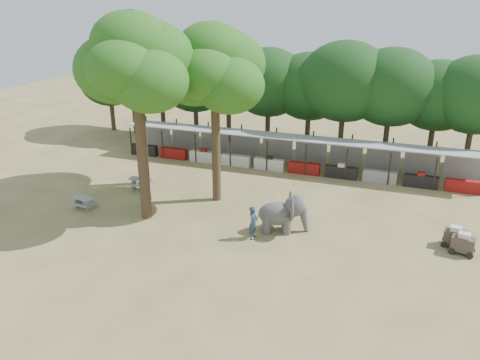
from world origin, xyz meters
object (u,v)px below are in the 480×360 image
(yard_tree_back, at_px, (214,69))
(cart_front, at_px, (463,243))
(yard_tree_left, at_px, (137,68))
(picnic_table_near, at_px, (83,201))
(handler, at_px, (253,223))
(yard_tree_center, at_px, (135,63))
(cart_back, at_px, (455,237))
(picnic_table_far, at_px, (141,182))
(elephant, at_px, (283,213))

(yard_tree_back, bearing_deg, cart_front, -9.61)
(yard_tree_back, relative_size, cart_front, 8.32)
(yard_tree_left, bearing_deg, picnic_table_near, -104.48)
(handler, bearing_deg, yard_tree_back, 46.25)
(yard_tree_left, distance_m, yard_tree_center, 5.92)
(picnic_table_near, distance_m, cart_back, 22.15)
(cart_front, height_order, cart_back, cart_front)
(yard_tree_center, height_order, cart_front, yard_tree_center)
(yard_tree_left, xyz_separation_m, cart_back, (20.63, -2.86, -7.61))
(handler, bearing_deg, picnic_table_near, 93.10)
(cart_front, bearing_deg, picnic_table_far, -174.42)
(yard_tree_back, distance_m, picnic_table_far, 9.81)
(picnic_table_near, bearing_deg, cart_back, 12.62)
(picnic_table_near, xyz_separation_m, picnic_table_far, (1.75, 4.13, 0.05))
(yard_tree_left, bearing_deg, handler, -28.94)
(yard_tree_back, distance_m, handler, 9.78)
(yard_tree_center, bearing_deg, yard_tree_back, 53.14)
(elephant, bearing_deg, picnic_table_far, 147.18)
(picnic_table_far, xyz_separation_m, cart_back, (20.26, -1.64, 0.07))
(cart_front, distance_m, cart_back, 0.76)
(picnic_table_far, relative_size, cart_back, 1.23)
(yard_tree_center, bearing_deg, elephant, 5.27)
(yard_tree_back, distance_m, cart_front, 17.15)
(yard_tree_back, distance_m, elephant, 9.75)
(yard_tree_center, distance_m, handler, 10.92)
(yard_tree_left, relative_size, picnic_table_far, 6.73)
(yard_tree_left, distance_m, handler, 13.65)
(yard_tree_back, xyz_separation_m, picnic_table_far, (-5.64, -0.22, -8.03))
(cart_back, bearing_deg, yard_tree_center, -164.50)
(yard_tree_back, bearing_deg, picnic_table_far, -177.74)
(picnic_table_far, bearing_deg, cart_front, -8.91)
(elephant, relative_size, picnic_table_far, 1.86)
(elephant, bearing_deg, yard_tree_left, 142.08)
(elephant, bearing_deg, picnic_table_near, 167.35)
(cart_back, bearing_deg, cart_front, -53.97)
(yard_tree_center, distance_m, cart_front, 19.99)
(yard_tree_center, relative_size, cart_front, 8.82)
(picnic_table_near, bearing_deg, yard_tree_left, 81.68)
(handler, bearing_deg, yard_tree_left, 65.40)
(yard_tree_back, bearing_deg, yard_tree_left, 170.54)
(elephant, xyz_separation_m, picnic_table_near, (-12.84, -1.13, -0.67))
(cart_front, bearing_deg, handler, -157.25)
(yard_tree_left, height_order, yard_tree_back, yard_tree_back)
(yard_tree_back, distance_m, cart_back, 16.75)
(yard_tree_center, bearing_deg, handler, -4.81)
(yard_tree_center, height_order, picnic_table_near, yard_tree_center)
(yard_tree_center, distance_m, elephant, 11.72)
(picnic_table_near, relative_size, picnic_table_far, 0.94)
(yard_tree_left, xyz_separation_m, cart_front, (20.98, -3.54, -7.61))
(handler, xyz_separation_m, cart_front, (10.85, 2.06, -0.37))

